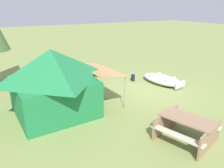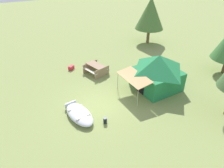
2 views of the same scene
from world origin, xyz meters
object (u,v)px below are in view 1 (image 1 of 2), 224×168
Objects in this scene: canvas_cabin_tent at (53,81)px; fuel_can at (133,78)px; beached_rowboat at (162,79)px; picnic_table at (186,127)px.

canvas_cabin_tent is 11.86× the size of fuel_can.
beached_rowboat is 0.62× the size of canvas_cabin_tent.
fuel_can is at bearing -17.65° from picnic_table.
picnic_table is at bearing 162.35° from fuel_can.
beached_rowboat is 1.64m from fuel_can.
canvas_cabin_tent is at bearing 109.79° from fuel_can.
beached_rowboat is 6.20m from canvas_cabin_tent.
beached_rowboat reaches higher than fuel_can.
fuel_can is (5.67, -1.80, -0.31)m from picnic_table.
beached_rowboat is 1.30× the size of picnic_table.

